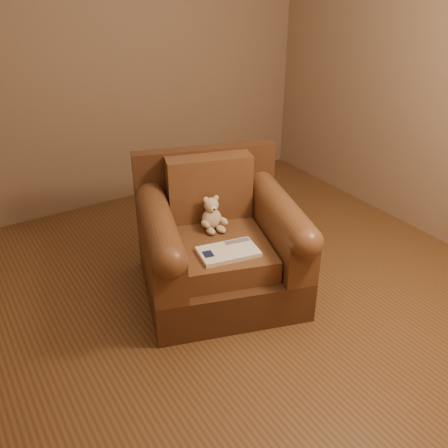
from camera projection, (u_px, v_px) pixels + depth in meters
floor at (230, 300)px, 3.55m from camera, size 4.00×4.00×0.00m
room at (232, 49)px, 2.73m from camera, size 4.02×4.02×2.71m
armchair at (218, 244)px, 3.52m from camera, size 1.30×1.27×0.95m
teddy_bear at (212, 217)px, 3.51m from camera, size 0.18×0.21×0.25m
guidebook at (228, 252)px, 3.25m from camera, size 0.42×0.30×0.03m
side_table at (235, 200)px, 4.34m from camera, size 0.38×0.38×0.53m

